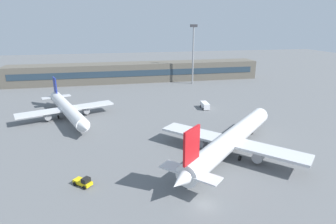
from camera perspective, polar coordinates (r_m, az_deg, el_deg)
name	(u,v)px	position (r m, az deg, el deg)	size (l,w,h in m)	color
ground_plane	(160,122)	(82.70, -1.60, -2.08)	(400.00, 400.00, 0.00)	slate
terminal_building	(137,72)	(141.15, -6.24, 8.03)	(121.07, 12.13, 9.00)	#5B564C
airplane_near	(233,138)	(64.11, 12.94, -5.18)	(36.79, 35.33, 11.66)	silver
airplane_mid	(67,109)	(89.83, -19.67, 0.55)	(28.29, 39.55, 10.14)	silver
baggage_tug_yellow	(84,182)	(53.99, -16.71, -13.38)	(3.65, 3.56, 1.75)	yellow
service_van_white	(205,105)	(96.36, 7.46, 1.36)	(2.58, 5.32, 2.08)	white
floodlight_tower_west	(193,50)	(133.32, 5.11, 12.30)	(3.20, 0.80, 27.06)	gray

